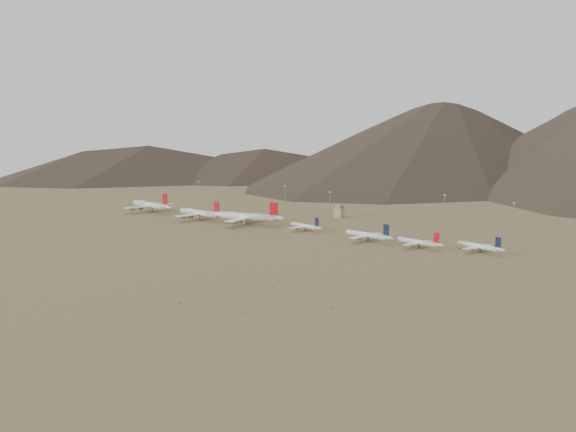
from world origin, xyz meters
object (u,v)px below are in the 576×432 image
Objects in this scene: narrowbody_a at (306,226)px; narrowbody_b at (369,235)px; widebody_east at (246,217)px; control_tower at (339,212)px; widebody_west at (151,205)px; widebody_centre at (200,213)px.

narrowbody_a is 0.86× the size of narrowbody_b.
widebody_east reaches higher than control_tower.
widebody_east reaches higher than widebody_west.
narrowbody_b is (180.40, -5.09, -1.80)m from widebody_centre.
widebody_west is at bearing -172.16° from narrowbody_b.
widebody_west is 1.11× the size of widebody_centre.
narrowbody_a is (116.12, 5.92, -2.42)m from widebody_centre.
narrowbody_b is (126.09, -8.14, -2.55)m from widebody_east.
narrowbody_a reaches higher than control_tower.
widebody_east reaches higher than widebody_centre.
narrowbody_b is at bearing 5.69° from widebody_centre.
widebody_east is at bearing -115.38° from control_tower.
narrowbody_a is (198.02, -4.20, -3.14)m from widebody_west.
widebody_centre is 180.48m from narrowbody_b.
narrowbody_a is at bearing 10.23° from widebody_centre.
widebody_west reaches higher than widebody_centre.
widebody_west is 196.40m from control_tower.
widebody_east is at bearing 10.53° from widebody_centre.
widebody_centre reaches higher than narrowbody_a.
narrowbody_a is at bearing 7.85° from widebody_west.
control_tower is at bearing 33.74° from widebody_west.
widebody_centre is 1.69× the size of narrowbody_a.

